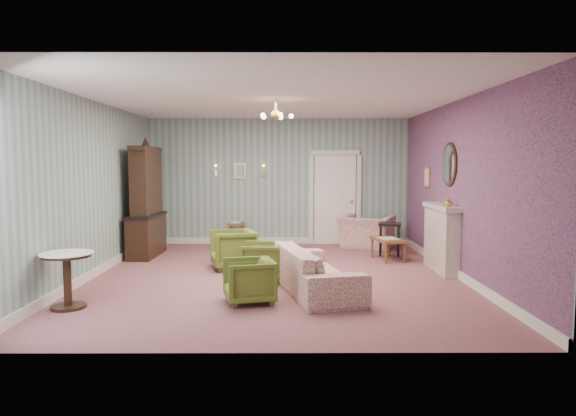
{
  "coord_description": "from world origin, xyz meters",
  "views": [
    {
      "loc": [
        0.16,
        -8.42,
        1.86
      ],
      "look_at": [
        0.2,
        0.4,
        1.1
      ],
      "focal_mm": 32.05,
      "sensor_mm": 36.0,
      "label": 1
    }
  ],
  "objects_px": {
    "olive_chair_c": "(233,247)",
    "fireplace": "(441,238)",
    "olive_chair_b": "(263,260)",
    "coffee_table": "(388,249)",
    "olive_chair_a": "(249,279)",
    "dresser": "(146,198)",
    "pedestal_table": "(67,280)",
    "wingback_chair": "(367,226)",
    "side_table_black": "(389,239)",
    "sofa_chintz": "(315,262)"
  },
  "relations": [
    {
      "from": "wingback_chair",
      "to": "olive_chair_b",
      "type": "bearing_deg",
      "value": 79.25
    },
    {
      "from": "sofa_chintz",
      "to": "dresser",
      "type": "relative_size",
      "value": 0.94
    },
    {
      "from": "olive_chair_b",
      "to": "coffee_table",
      "type": "xyz_separation_m",
      "value": [
        2.34,
        1.75,
        -0.13
      ]
    },
    {
      "from": "olive_chair_b",
      "to": "dresser",
      "type": "relative_size",
      "value": 0.29
    },
    {
      "from": "coffee_table",
      "to": "wingback_chair",
      "type": "bearing_deg",
      "value": 97.84
    },
    {
      "from": "olive_chair_c",
      "to": "wingback_chair",
      "type": "relative_size",
      "value": 0.69
    },
    {
      "from": "olive_chair_a",
      "to": "coffee_table",
      "type": "xyz_separation_m",
      "value": [
        2.47,
        3.06,
        -0.11
      ]
    },
    {
      "from": "fireplace",
      "to": "side_table_black",
      "type": "height_order",
      "value": "fireplace"
    },
    {
      "from": "coffee_table",
      "to": "side_table_black",
      "type": "distance_m",
      "value": 0.53
    },
    {
      "from": "olive_chair_b",
      "to": "olive_chair_c",
      "type": "distance_m",
      "value": 1.12
    },
    {
      "from": "olive_chair_b",
      "to": "olive_chair_c",
      "type": "bearing_deg",
      "value": -142.57
    },
    {
      "from": "olive_chair_b",
      "to": "olive_chair_a",
      "type": "bearing_deg",
      "value": 0.41
    },
    {
      "from": "side_table_black",
      "to": "olive_chair_a",
      "type": "bearing_deg",
      "value": -126.17
    },
    {
      "from": "olive_chair_c",
      "to": "sofa_chintz",
      "type": "bearing_deg",
      "value": 24.51
    },
    {
      "from": "side_table_black",
      "to": "pedestal_table",
      "type": "xyz_separation_m",
      "value": [
        -4.92,
        -3.82,
        0.03
      ]
    },
    {
      "from": "olive_chair_c",
      "to": "pedestal_table",
      "type": "relative_size",
      "value": 1.04
    },
    {
      "from": "olive_chair_c",
      "to": "dresser",
      "type": "distance_m",
      "value": 2.39
    },
    {
      "from": "wingback_chair",
      "to": "fireplace",
      "type": "height_order",
      "value": "fireplace"
    },
    {
      "from": "olive_chair_b",
      "to": "pedestal_table",
      "type": "relative_size",
      "value": 0.93
    },
    {
      "from": "olive_chair_a",
      "to": "olive_chair_b",
      "type": "xyz_separation_m",
      "value": [
        0.13,
        1.31,
        0.01
      ]
    },
    {
      "from": "olive_chair_b",
      "to": "coffee_table",
      "type": "relative_size",
      "value": 0.82
    },
    {
      "from": "olive_chair_c",
      "to": "wingback_chair",
      "type": "distance_m",
      "value": 3.5
    },
    {
      "from": "olive_chair_a",
      "to": "dresser",
      "type": "xyz_separation_m",
      "value": [
        -2.32,
        3.53,
        0.84
      ]
    },
    {
      "from": "side_table_black",
      "to": "coffee_table",
      "type": "bearing_deg",
      "value": -104.39
    },
    {
      "from": "olive_chair_b",
      "to": "side_table_black",
      "type": "xyz_separation_m",
      "value": [
        2.47,
        2.25,
        -0.01
      ]
    },
    {
      "from": "olive_chair_a",
      "to": "side_table_black",
      "type": "distance_m",
      "value": 4.41
    },
    {
      "from": "dresser",
      "to": "fireplace",
      "type": "distance_m",
      "value": 5.74
    },
    {
      "from": "olive_chair_b",
      "to": "pedestal_table",
      "type": "bearing_deg",
      "value": -51.14
    },
    {
      "from": "wingback_chair",
      "to": "dresser",
      "type": "bearing_deg",
      "value": 35.01
    },
    {
      "from": "olive_chair_c",
      "to": "side_table_black",
      "type": "height_order",
      "value": "olive_chair_c"
    },
    {
      "from": "coffee_table",
      "to": "olive_chair_c",
      "type": "bearing_deg",
      "value": -164.72
    },
    {
      "from": "coffee_table",
      "to": "olive_chair_b",
      "type": "bearing_deg",
      "value": -143.19
    },
    {
      "from": "olive_chair_b",
      "to": "dresser",
      "type": "bearing_deg",
      "value": -125.85
    },
    {
      "from": "pedestal_table",
      "to": "dresser",
      "type": "bearing_deg",
      "value": 90.0
    },
    {
      "from": "sofa_chintz",
      "to": "wingback_chair",
      "type": "relative_size",
      "value": 1.98
    },
    {
      "from": "sofa_chintz",
      "to": "pedestal_table",
      "type": "relative_size",
      "value": 3.0
    },
    {
      "from": "olive_chair_c",
      "to": "fireplace",
      "type": "height_order",
      "value": "fireplace"
    },
    {
      "from": "side_table_black",
      "to": "pedestal_table",
      "type": "relative_size",
      "value": 0.91
    },
    {
      "from": "olive_chair_b",
      "to": "fireplace",
      "type": "relative_size",
      "value": 0.48
    },
    {
      "from": "olive_chair_a",
      "to": "olive_chair_b",
      "type": "relative_size",
      "value": 0.96
    },
    {
      "from": "wingback_chair",
      "to": "coffee_table",
      "type": "bearing_deg",
      "value": 121.33
    },
    {
      "from": "dresser",
      "to": "olive_chair_b",
      "type": "bearing_deg",
      "value": -40.74
    },
    {
      "from": "dresser",
      "to": "coffee_table",
      "type": "relative_size",
      "value": 2.82
    },
    {
      "from": "sofa_chintz",
      "to": "coffee_table",
      "type": "xyz_separation_m",
      "value": [
        1.55,
        2.44,
        -0.22
      ]
    },
    {
      "from": "fireplace",
      "to": "pedestal_table",
      "type": "height_order",
      "value": "fireplace"
    },
    {
      "from": "olive_chair_c",
      "to": "sofa_chintz",
      "type": "xyz_separation_m",
      "value": [
        1.37,
        -1.65,
        0.05
      ]
    },
    {
      "from": "olive_chair_b",
      "to": "sofa_chintz",
      "type": "distance_m",
      "value": 1.06
    },
    {
      "from": "olive_chair_a",
      "to": "coffee_table",
      "type": "relative_size",
      "value": 0.79
    },
    {
      "from": "sofa_chintz",
      "to": "pedestal_table",
      "type": "bearing_deg",
      "value": 91.74
    },
    {
      "from": "side_table_black",
      "to": "wingback_chair",
      "type": "bearing_deg",
      "value": 109.51
    }
  ]
}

